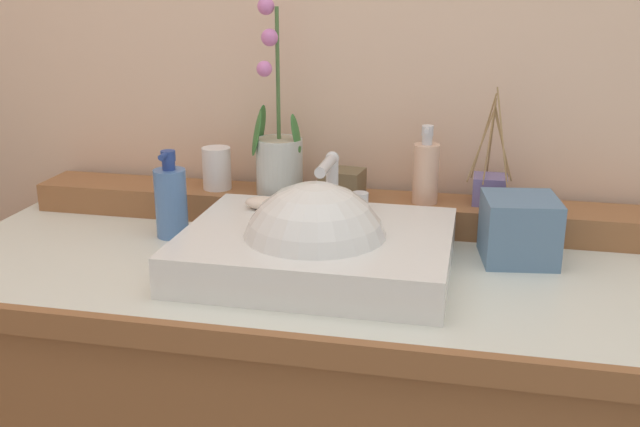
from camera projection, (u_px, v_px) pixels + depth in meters
wall_back at (361, 11)px, 1.61m from camera, size 3.21×0.20×2.52m
back_ledge at (344, 209)px, 1.56m from camera, size 1.35×0.13×0.06m
sink_basin at (316, 253)px, 1.31m from camera, size 0.47×0.37×0.28m
soap_bar at (263, 203)px, 1.43m from camera, size 0.07×0.04×0.02m
potted_plant at (278, 152)px, 1.55m from camera, size 0.12×0.10×0.40m
soap_dispenser at (426, 171)px, 1.49m from camera, size 0.05×0.05×0.16m
tumbler_cup at (217, 168)px, 1.59m from camera, size 0.06×0.06×0.09m
reed_diffuser at (490, 187)px, 1.49m from camera, size 0.09×0.12×0.23m
trinket_box at (344, 184)px, 1.52m from camera, size 0.09×0.08×0.06m
lotion_bottle at (171, 201)px, 1.47m from camera, size 0.06×0.07×0.18m
tissue_box at (519, 229)px, 1.35m from camera, size 0.15×0.15×0.12m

